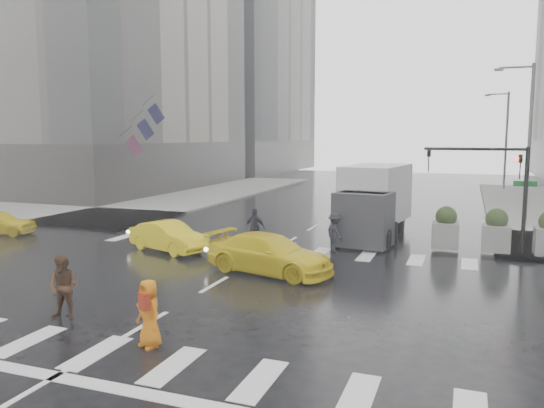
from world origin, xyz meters
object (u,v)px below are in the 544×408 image
at_px(traffic_signal_pole, 499,178).
at_px(pedestrian_brown, 64,287).
at_px(taxi_mid, 169,237).
at_px(pedestrian_orange, 149,313).
at_px(box_truck, 373,200).

height_order(traffic_signal_pole, pedestrian_brown, traffic_signal_pole).
height_order(traffic_signal_pole, taxi_mid, traffic_signal_pole).
bearing_deg(pedestrian_orange, taxi_mid, 144.52).
distance_m(traffic_signal_pole, taxi_mid, 14.00).
bearing_deg(box_truck, taxi_mid, -134.61).
bearing_deg(box_truck, pedestrian_brown, -104.77).
relative_size(traffic_signal_pole, pedestrian_orange, 2.78).
height_order(traffic_signal_pole, pedestrian_orange, traffic_signal_pole).
xyz_separation_m(pedestrian_brown, pedestrian_orange, (3.26, -0.88, -0.06)).
height_order(pedestrian_brown, box_truck, box_truck).
xyz_separation_m(pedestrian_brown, taxi_mid, (-1.85, 8.40, -0.23)).
bearing_deg(traffic_signal_pole, box_truck, 159.62).
xyz_separation_m(pedestrian_orange, box_truck, (2.60, 15.31, 1.05)).
bearing_deg(pedestrian_orange, traffic_signal_pole, 84.44).
distance_m(pedestrian_orange, box_truck, 15.57).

